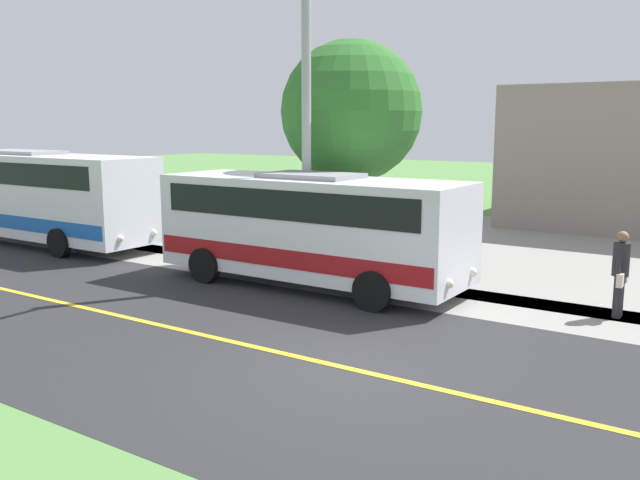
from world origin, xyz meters
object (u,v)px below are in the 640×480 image
object	(u,v)px
pedestrian_with_bags	(621,271)
tree_curbside	(351,112)
shuttle_bus_front	(311,224)
street_light_pole	(304,94)
transit_bus_rear	(23,192)

from	to	relation	value
pedestrian_with_bags	tree_curbside	world-z (taller)	tree_curbside
pedestrian_with_bags	shuttle_bus_front	bearing A→B (deg)	-79.90
pedestrian_with_bags	street_light_pole	xyz separation A→B (m)	(0.89, -7.42, 3.75)
shuttle_bus_front	transit_bus_rear	xyz separation A→B (m)	(0.05, -11.89, 0.16)
pedestrian_with_bags	tree_curbside	bearing A→B (deg)	-102.13
transit_bus_rear	street_light_pole	xyz separation A→B (m)	(-0.40, 11.44, 3.02)
transit_bus_rear	tree_curbside	size ratio (longest dim) A/B	1.79
shuttle_bus_front	tree_curbside	size ratio (longest dim) A/B	1.27
shuttle_bus_front	street_light_pole	world-z (taller)	street_light_pole
tree_curbside	transit_bus_rear	bearing A→B (deg)	-75.52
shuttle_bus_front	pedestrian_with_bags	bearing A→B (deg)	100.10
tree_curbside	pedestrian_with_bags	bearing A→B (deg)	77.87
shuttle_bus_front	transit_bus_rear	world-z (taller)	transit_bus_rear
street_light_pole	tree_curbside	bearing A→B (deg)	-176.93
shuttle_bus_front	street_light_pole	bearing A→B (deg)	-128.00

